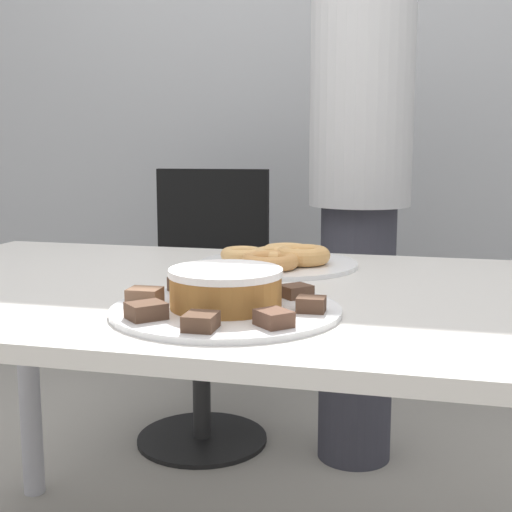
% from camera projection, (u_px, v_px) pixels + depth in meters
% --- Properties ---
extents(wall_back, '(8.00, 0.05, 2.60)m').
position_uv_depth(wall_back, '(334.00, 66.00, 2.80)').
color(wall_back, '#A8AAAD').
rests_on(wall_back, ground_plane).
extents(table, '(1.50, 0.92, 0.73)m').
position_uv_depth(table, '(220.00, 328.00, 1.42)').
color(table, silver).
rests_on(table, ground_plane).
extents(person_standing, '(0.31, 0.31, 1.65)m').
position_uv_depth(person_standing, '(360.00, 184.00, 2.16)').
color(person_standing, '#383842').
rests_on(person_standing, ground_plane).
extents(office_chair_left, '(0.48, 0.48, 0.91)m').
position_uv_depth(office_chair_left, '(205.00, 311.00, 2.41)').
color(office_chair_left, black).
rests_on(office_chair_left, ground_plane).
extents(plate_cake, '(0.39, 0.39, 0.01)m').
position_uv_depth(plate_cake, '(226.00, 310.00, 1.18)').
color(plate_cake, white).
rests_on(plate_cake, table).
extents(plate_donuts, '(0.36, 0.36, 0.01)m').
position_uv_depth(plate_donuts, '(278.00, 264.00, 1.62)').
color(plate_donuts, white).
rests_on(plate_donuts, table).
extents(frosted_cake, '(0.19, 0.19, 0.07)m').
position_uv_depth(frosted_cake, '(226.00, 288.00, 1.18)').
color(frosted_cake, '#9E662D').
rests_on(frosted_cake, plate_cake).
extents(lamington_0, '(0.08, 0.08, 0.03)m').
position_uv_depth(lamington_0, '(187.00, 285.00, 1.30)').
color(lamington_0, '#513828').
rests_on(lamington_0, plate_cake).
extents(lamington_1, '(0.06, 0.05, 0.03)m').
position_uv_depth(lamington_1, '(145.00, 296.00, 1.21)').
color(lamington_1, brown).
rests_on(lamington_1, plate_cake).
extents(lamington_2, '(0.07, 0.07, 0.03)m').
position_uv_depth(lamington_2, '(146.00, 311.00, 1.10)').
color(lamington_2, '#513828').
rests_on(lamington_2, plate_cake).
extents(lamington_3, '(0.05, 0.06, 0.02)m').
position_uv_depth(lamington_3, '(201.00, 321.00, 1.04)').
color(lamington_3, '#513828').
rests_on(lamington_3, plate_cake).
extents(lamington_4, '(0.07, 0.07, 0.02)m').
position_uv_depth(lamington_4, '(274.00, 318.00, 1.06)').
color(lamington_4, brown).
rests_on(lamington_4, plate_cake).
extents(lamington_5, '(0.05, 0.04, 0.02)m').
position_uv_depth(lamington_5, '(311.00, 304.00, 1.15)').
color(lamington_5, '#513828').
rests_on(lamington_5, plate_cake).
extents(lamington_6, '(0.07, 0.07, 0.02)m').
position_uv_depth(lamington_6, '(296.00, 291.00, 1.26)').
color(lamington_6, '#513828').
rests_on(lamington_6, plate_cake).
extents(lamington_7, '(0.05, 0.06, 0.03)m').
position_uv_depth(lamington_7, '(246.00, 283.00, 1.32)').
color(lamington_7, brown).
rests_on(lamington_7, plate_cake).
extents(donut_0, '(0.12, 0.12, 0.03)m').
position_uv_depth(donut_0, '(278.00, 255.00, 1.62)').
color(donut_0, '#E5AD66').
rests_on(donut_0, plate_donuts).
extents(donut_1, '(0.12, 0.12, 0.03)m').
position_uv_depth(donut_1, '(270.00, 261.00, 1.53)').
color(donut_1, '#D18E4C').
rests_on(donut_1, plate_donuts).
extents(donut_2, '(0.12, 0.12, 0.04)m').
position_uv_depth(donut_2, '(303.00, 255.00, 1.59)').
color(donut_2, tan).
rests_on(donut_2, plate_donuts).
extents(donut_3, '(0.11, 0.11, 0.03)m').
position_uv_depth(donut_3, '(287.00, 251.00, 1.68)').
color(donut_3, '#E5AD66').
rests_on(donut_3, plate_donuts).
extents(donut_4, '(0.10, 0.10, 0.03)m').
position_uv_depth(donut_4, '(242.00, 254.00, 1.63)').
color(donut_4, '#E5AD66').
rests_on(donut_4, plate_donuts).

